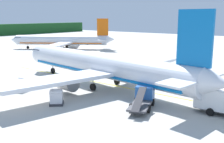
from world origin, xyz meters
The scene contains 10 objects.
ground centered at (0.00, 48.00, -0.10)m, with size 240.00×320.00×0.20m, color #B7B5AD.
airliner_foreground centered at (-10.62, 23.77, 3.39)m, with size 34.52×41.70×11.90m.
airliner_mid_apron centered at (20.36, 67.85, 2.96)m, with size 26.97×31.64×10.39m.
service_truck_fuel centered at (-11.95, 4.71, 1.62)m, with size 2.54×5.93×2.98m.
service_truck_pushback centered at (-15.05, 13.14, 1.18)m, with size 6.64×4.16×2.63m.
cargo_container_near centered at (-0.51, 12.31, 0.93)m, with size 2.25×2.25×1.97m.
cargo_container_mid centered at (-20.02, 31.91, 0.86)m, with size 2.09×2.09×1.83m.
cargo_container_far centered at (-21.25, 22.24, 0.97)m, with size 2.42×2.42×2.05m.
crew_loader_left centered at (-0.56, 15.78, 1.00)m, with size 0.46×0.52×1.70m.
apron_guide_line centered at (-8.88, 19.33, 0.01)m, with size 0.30×60.00×0.01m, color yellow.
Camera 1 is at (-43.01, -4.04, 11.09)m, focal length 43.78 mm.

